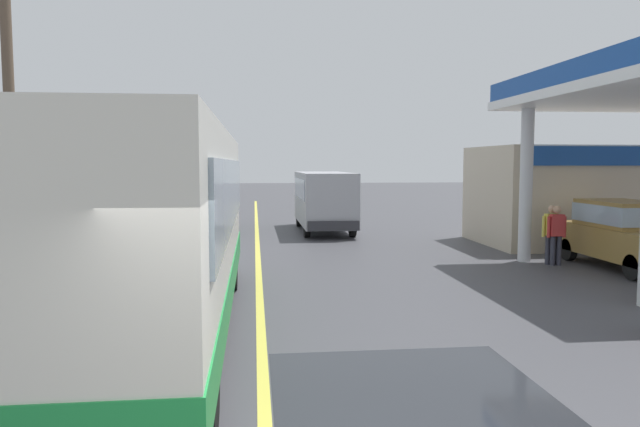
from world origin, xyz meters
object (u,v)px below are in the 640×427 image
Objects in this scene: coach_bus_main at (154,231)px; minibus_opposing_lane at (324,196)px; pedestrian_by_shop at (556,232)px; pedestrian_near_pump at (551,231)px; car_trailing_behind_bus at (199,206)px; car_at_pump at (624,231)px.

minibus_opposing_lane is at bearing 72.63° from coach_bus_main.
coach_bus_main is 11.38m from pedestrian_by_shop.
pedestrian_near_pump is 0.20m from pedestrian_by_shop.
coach_bus_main is 6.65× the size of pedestrian_near_pump.
pedestrian_by_shop is at bearing -75.92° from pedestrian_near_pump.
car_trailing_behind_bus reaches higher than pedestrian_near_pump.
car_at_pump is at bearing -54.08° from minibus_opposing_lane.
pedestrian_near_pump is 14.50m from car_trailing_behind_bus.
minibus_opposing_lane is 10.28m from pedestrian_near_pump.
car_at_pump is 2.53× the size of pedestrian_near_pump.
pedestrian_near_pump is (9.89, 5.69, -0.79)m from coach_bus_main.
car_trailing_behind_bus is at bearing 167.42° from minibus_opposing_lane.
pedestrian_near_pump is 1.00× the size of pedestrian_by_shop.
car_at_pump is at bearing -28.58° from pedestrian_near_pump.
pedestrian_by_shop is at bearing -43.51° from car_trailing_behind_bus.
car_trailing_behind_bus is at bearing 92.59° from coach_bus_main.
minibus_opposing_lane is (4.51, 14.43, -0.25)m from coach_bus_main.
minibus_opposing_lane is at bearing 121.58° from pedestrian_near_pump.
pedestrian_near_pump is 0.40× the size of car_trailing_behind_bus.
coach_bus_main is 15.12m from minibus_opposing_lane.
coach_bus_main is at bearing -150.09° from pedestrian_near_pump.
coach_bus_main is 2.63× the size of car_at_pump.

